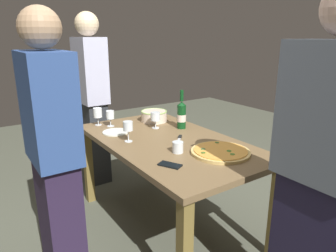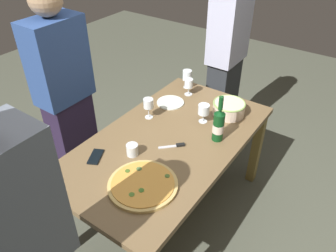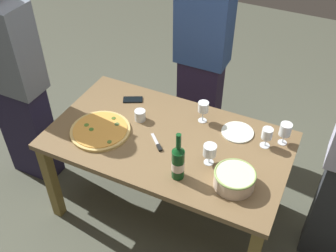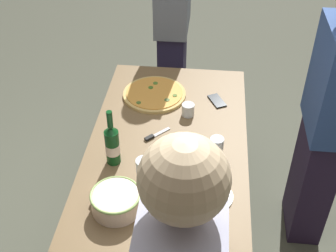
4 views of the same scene
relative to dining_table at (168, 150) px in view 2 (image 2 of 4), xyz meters
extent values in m
plane|color=#525646|center=(0.00, 0.00, -0.66)|extent=(8.00, 8.00, 0.00)
cube|color=brown|center=(0.00, 0.00, 0.07)|extent=(1.60, 0.90, 0.04)
cube|color=olive|center=(0.74, -0.40, -0.30)|extent=(0.07, 0.07, 0.71)
cube|color=olive|center=(-0.74, 0.40, -0.30)|extent=(0.07, 0.07, 0.71)
cube|color=olive|center=(0.74, 0.40, -0.30)|extent=(0.07, 0.07, 0.71)
cylinder|color=#D8B568|center=(-0.44, -0.14, 0.10)|extent=(0.41, 0.41, 0.02)
cylinder|color=gold|center=(-0.44, -0.14, 0.12)|extent=(0.37, 0.37, 0.01)
cylinder|color=#4F6B35|center=(-0.37, -0.04, 0.12)|extent=(0.03, 0.03, 0.00)
cylinder|color=#496A2A|center=(-0.32, -0.22, 0.12)|extent=(0.03, 0.03, 0.00)
cylinder|color=#3F6F24|center=(-0.49, -0.17, 0.12)|extent=(0.03, 0.03, 0.00)
cylinder|color=#456522|center=(-0.42, 0.00, 0.12)|extent=(0.03, 0.03, 0.00)
cylinder|color=#497327|center=(-0.55, -0.14, 0.12)|extent=(0.03, 0.03, 0.00)
cylinder|color=beige|center=(0.52, -0.19, 0.14)|extent=(0.24, 0.24, 0.10)
torus|color=#94BA60|center=(0.52, -0.19, 0.19)|extent=(0.25, 0.25, 0.01)
cylinder|color=#0F4119|center=(0.20, -0.27, 0.20)|extent=(0.08, 0.08, 0.21)
cone|color=#0F4119|center=(0.20, -0.27, 0.31)|extent=(0.08, 0.08, 0.03)
cylinder|color=#0F4119|center=(0.20, -0.27, 0.38)|extent=(0.03, 0.03, 0.10)
cylinder|color=beige|center=(0.20, -0.27, 0.19)|extent=(0.08, 0.08, 0.06)
cylinder|color=white|center=(0.32, -0.09, 0.09)|extent=(0.06, 0.06, 0.00)
cylinder|color=white|center=(0.32, -0.09, 0.13)|extent=(0.01, 0.01, 0.07)
cylinder|color=white|center=(0.32, -0.09, 0.20)|extent=(0.08, 0.08, 0.07)
cylinder|color=maroon|center=(0.32, -0.09, 0.17)|extent=(0.07, 0.07, 0.02)
cylinder|color=white|center=(0.14, 0.27, 0.09)|extent=(0.06, 0.06, 0.00)
cylinder|color=white|center=(0.14, 0.27, 0.14)|extent=(0.01, 0.01, 0.08)
cylinder|color=white|center=(0.14, 0.27, 0.22)|extent=(0.07, 0.07, 0.07)
cylinder|color=white|center=(0.60, 0.21, 0.09)|extent=(0.07, 0.07, 0.00)
cylinder|color=white|center=(0.60, 0.21, 0.13)|extent=(0.01, 0.01, 0.07)
cylinder|color=white|center=(0.60, 0.21, 0.20)|extent=(0.07, 0.07, 0.07)
cylinder|color=maroon|center=(0.60, 0.21, 0.18)|extent=(0.06, 0.06, 0.03)
cylinder|color=white|center=(0.69, 0.29, 0.09)|extent=(0.06, 0.06, 0.00)
cylinder|color=white|center=(0.69, 0.29, 0.13)|extent=(0.01, 0.01, 0.07)
cylinder|color=white|center=(0.69, 0.29, 0.21)|extent=(0.08, 0.08, 0.08)
cylinder|color=maroon|center=(0.69, 0.29, 0.18)|extent=(0.07, 0.07, 0.02)
cylinder|color=white|center=(-0.26, 0.10, 0.13)|extent=(0.08, 0.08, 0.08)
cylinder|color=white|center=(0.40, 0.26, 0.10)|extent=(0.22, 0.22, 0.01)
cube|color=black|center=(-0.42, 0.27, 0.10)|extent=(0.16, 0.13, 0.01)
cube|color=silver|center=(-0.07, -0.05, 0.10)|extent=(0.11, 0.11, 0.01)
cube|color=black|center=(-0.01, -0.11, 0.10)|extent=(0.06, 0.06, 0.02)
cube|color=#2B2E33|center=(1.16, 0.16, -0.22)|extent=(0.34, 0.20, 0.87)
cube|color=silver|center=(1.16, 0.16, 0.53)|extent=(0.40, 0.24, 0.65)
cube|color=#291D38|center=(-0.12, 0.89, -0.24)|extent=(0.35, 0.20, 0.83)
cube|color=#2F4C8C|center=(-0.12, 0.89, 0.48)|extent=(0.42, 0.24, 0.62)
camera|label=1|loc=(-1.90, 1.28, 0.88)|focal=33.27mm
camera|label=2|loc=(-1.45, -1.03, 1.48)|focal=35.12mm
camera|label=3|loc=(0.84, -1.75, 1.88)|focal=42.47mm
camera|label=4|loc=(1.94, 0.20, 1.77)|focal=48.09mm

